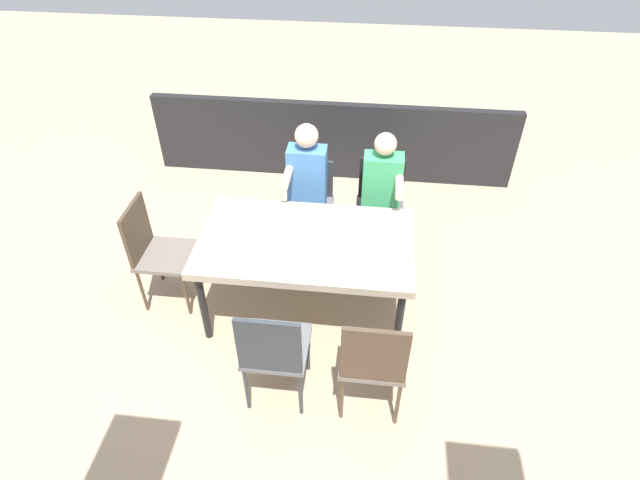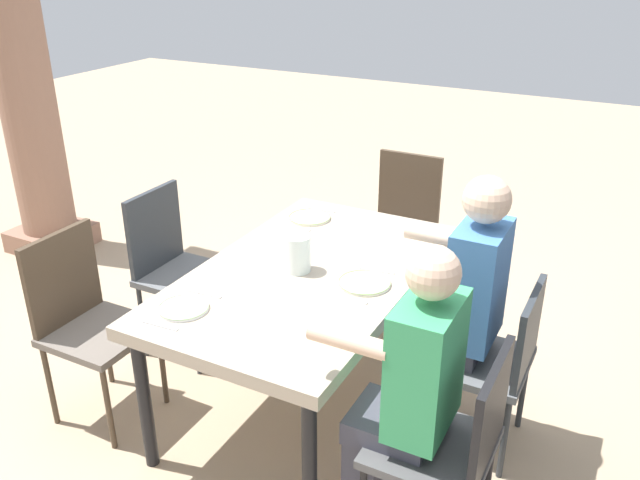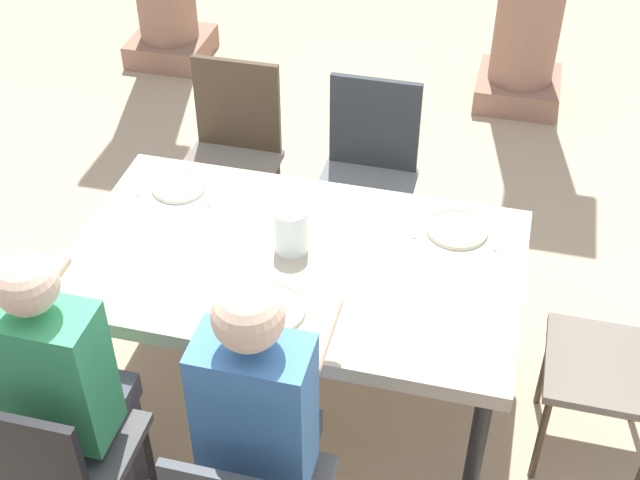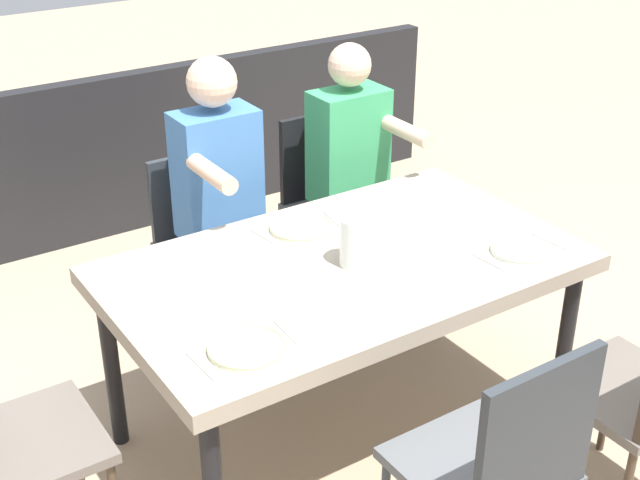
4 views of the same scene
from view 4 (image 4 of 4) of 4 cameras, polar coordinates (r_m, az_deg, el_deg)
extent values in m
plane|color=tan|center=(3.52, 1.42, -12.23)|extent=(16.00, 16.00, 0.00)
cube|color=tan|center=(3.11, 1.58, -1.89)|extent=(1.67, 0.98, 0.06)
cylinder|color=black|center=(3.49, 15.76, -6.67)|extent=(0.06, 0.06, 0.69)
cylinder|color=black|center=(3.98, 7.05, -1.30)|extent=(0.06, 0.06, 0.69)
cylinder|color=black|center=(3.34, -13.49, -8.09)|extent=(0.06, 0.06, 0.69)
cube|color=#6A6158|center=(3.09, 19.47, -9.31)|extent=(0.44, 0.44, 0.04)
cylinder|color=#473828|center=(3.45, 18.39, -9.98)|extent=(0.03, 0.03, 0.45)
cylinder|color=#473828|center=(3.21, 13.94, -12.49)|extent=(0.03, 0.03, 0.45)
cube|color=#4F4F50|center=(4.12, 1.43, 1.81)|extent=(0.44, 0.44, 0.04)
cube|color=black|center=(4.19, -0.10, 5.49)|extent=(0.42, 0.03, 0.44)
cylinder|color=black|center=(4.00, 0.69, -2.94)|extent=(0.03, 0.03, 0.45)
cylinder|color=black|center=(4.20, 5.00, -1.50)|extent=(0.03, 0.03, 0.45)
cylinder|color=black|center=(4.28, -2.15, -0.80)|extent=(0.03, 0.03, 0.45)
cylinder|color=black|center=(4.47, 2.02, 0.46)|extent=(0.03, 0.03, 0.45)
cube|color=#5B5E61|center=(2.68, 10.31, -14.41)|extent=(0.44, 0.44, 0.04)
cube|color=#2D3338|center=(2.43, 14.04, -12.65)|extent=(0.42, 0.03, 0.48)
cylinder|color=#2D3338|center=(3.04, 10.14, -14.55)|extent=(0.03, 0.03, 0.45)
cube|color=#5B5E61|center=(3.83, -6.75, -0.85)|extent=(0.44, 0.44, 0.04)
cube|color=#2D3338|center=(3.91, -8.25, 2.91)|extent=(0.42, 0.03, 0.40)
cylinder|color=#2D3338|center=(3.73, -7.81, -5.88)|extent=(0.03, 0.03, 0.42)
cylinder|color=#2D3338|center=(3.88, -2.77, -4.24)|extent=(0.03, 0.03, 0.42)
cylinder|color=#2D3338|center=(4.03, -10.21, -3.37)|extent=(0.03, 0.03, 0.42)
cylinder|color=#2D3338|center=(4.17, -5.45, -1.94)|extent=(0.03, 0.03, 0.42)
cube|color=#6A6158|center=(2.86, -18.70, -12.56)|extent=(0.44, 0.44, 0.04)
cylinder|color=#473828|center=(3.19, -15.71, -13.02)|extent=(0.03, 0.03, 0.45)
cube|color=#3F3F4C|center=(3.75, -4.86, -5.18)|extent=(0.24, 0.14, 0.46)
cube|color=#3F3F4C|center=(3.68, -5.71, -0.86)|extent=(0.28, 0.32, 0.10)
cube|color=#3F72B2|center=(3.63, -6.76, 4.31)|extent=(0.34, 0.20, 0.54)
sphere|color=beige|center=(3.50, -7.12, 10.26)|extent=(0.20, 0.20, 0.20)
cylinder|color=beige|center=(3.33, -7.12, 4.35)|extent=(0.07, 0.30, 0.07)
cube|color=#3F3F4C|center=(4.05, 3.37, -2.45)|extent=(0.24, 0.14, 0.46)
cube|color=#3F3F4C|center=(3.99, 2.71, 1.58)|extent=(0.28, 0.32, 0.10)
cube|color=#389E60|center=(3.95, 1.87, 6.19)|extent=(0.34, 0.20, 0.52)
sphere|color=beige|center=(3.83, 1.96, 11.41)|extent=(0.19, 0.19, 0.19)
cylinder|color=beige|center=(3.81, 5.72, 7.09)|extent=(0.07, 0.30, 0.07)
cube|color=black|center=(4.97, -12.79, 5.51)|extent=(4.07, 0.10, 0.90)
cylinder|color=white|center=(3.23, 13.03, -0.69)|extent=(0.22, 0.22, 0.01)
torus|color=#A9CD91|center=(3.23, 13.04, -0.58)|extent=(0.22, 0.22, 0.01)
cube|color=silver|center=(3.33, 14.84, -0.07)|extent=(0.03, 0.17, 0.01)
cube|color=silver|center=(3.13, 11.09, -1.45)|extent=(0.03, 0.17, 0.01)
cylinder|color=silver|center=(3.31, -1.24, 0.79)|extent=(0.24, 0.24, 0.01)
torus|color=#A0BE77|center=(3.31, -1.24, 0.90)|extent=(0.24, 0.24, 0.01)
cube|color=silver|center=(3.39, 0.91, 1.37)|extent=(0.03, 0.17, 0.01)
cube|color=silver|center=(3.25, -3.48, 0.10)|extent=(0.04, 0.17, 0.01)
cylinder|color=silver|center=(2.62, -4.83, -7.10)|extent=(0.24, 0.24, 0.01)
torus|color=#A0BE77|center=(2.62, -4.84, -6.97)|extent=(0.24, 0.24, 0.01)
cube|color=silver|center=(2.68, -2.02, -6.18)|extent=(0.02, 0.17, 0.01)
cube|color=silver|center=(2.57, -7.78, -8.15)|extent=(0.02, 0.17, 0.01)
cylinder|color=white|center=(3.03, 2.48, -0.09)|extent=(0.13, 0.13, 0.18)
cylinder|color=#EFEAC6|center=(3.04, 2.47, -0.54)|extent=(0.12, 0.12, 0.12)
camera|label=1|loc=(2.42, 92.53, 27.72)|focal=28.80mm
camera|label=2|loc=(5.39, 16.81, 25.90)|focal=37.04mm
camera|label=3|loc=(4.70, -26.67, 32.58)|focal=49.12mm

